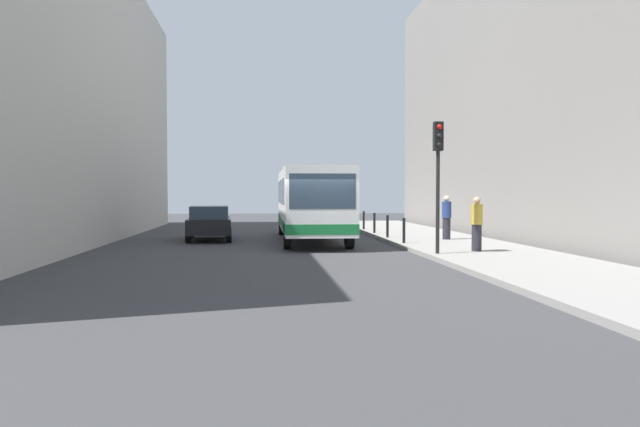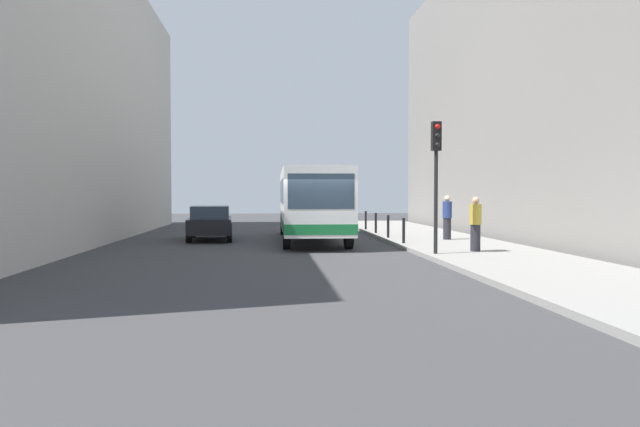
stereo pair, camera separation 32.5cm
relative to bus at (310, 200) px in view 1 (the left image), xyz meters
The scene contains 13 objects.
ground_plane 5.17m from the bus, 92.42° to the right, with size 80.00×80.00×0.00m, color #38383A.
sidewalk 7.31m from the bus, 43.17° to the right, with size 4.40×40.00×0.15m, color gray.
building_left 12.56m from the bus, behind, with size 7.00×32.00×12.36m, color #BCB7AD.
building_right 12.46m from the bus, ahead, with size 7.00×32.00×13.82m, color gray.
bus is the anchor object (origin of this frame).
car_beside_bus 4.51m from the bus, behind, with size 2.07×4.50×1.48m.
traffic_light 8.34m from the bus, 66.05° to the right, with size 0.28×0.33×4.10m.
bollard_near 4.91m from the bus, 47.29° to the right, with size 0.11×0.11×0.95m, color black.
bollard_mid 3.47m from the bus, 10.10° to the right, with size 0.11×0.11×0.95m, color black.
bollard_far 4.16m from the bus, 36.02° to the left, with size 0.11×0.11×0.95m, color black.
bollard_farthest 6.31m from the bus, 58.50° to the left, with size 0.11×0.11×0.95m, color black.
pedestrian_near_signal 8.42m from the bus, 54.69° to the right, with size 0.38×0.38×1.77m.
pedestrian_mid_sidewalk 5.77m from the bus, 18.90° to the right, with size 0.38×0.38×1.79m.
Camera 1 is at (-2.02, -21.15, 2.04)m, focal length 34.22 mm.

